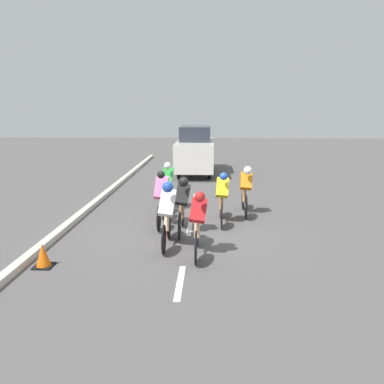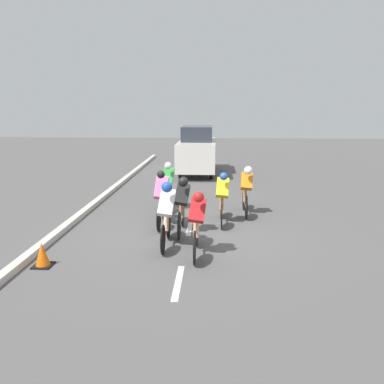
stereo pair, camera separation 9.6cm
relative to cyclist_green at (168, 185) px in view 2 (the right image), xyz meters
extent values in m
plane|color=#565454|center=(-0.78, 2.05, -0.78)|extent=(60.00, 60.00, 0.00)
cube|color=white|center=(-0.78, 4.88, -0.78)|extent=(0.12, 1.40, 0.01)
cube|color=white|center=(-0.78, 1.68, -0.78)|extent=(0.12, 1.40, 0.01)
cube|color=white|center=(-0.78, -1.52, -0.78)|extent=(0.12, 1.40, 0.01)
cube|color=beige|center=(2.42, 1.68, -0.71)|extent=(0.20, 28.49, 0.14)
cylinder|color=black|center=(0.03, -0.55, -0.44)|extent=(0.03, 0.69, 0.69)
cylinder|color=black|center=(0.03, 0.40, -0.44)|extent=(0.03, 0.69, 0.69)
cylinder|color=red|center=(0.03, -0.07, -0.44)|extent=(0.04, 0.95, 0.04)
cylinder|color=red|center=(0.03, -0.24, -0.23)|extent=(0.04, 0.04, 0.42)
cylinder|color=white|center=(0.03, -0.12, -0.34)|extent=(0.07, 0.07, 0.16)
cylinder|color=#9E704C|center=(0.03, -0.14, -0.26)|extent=(0.12, 0.23, 0.36)
cube|color=green|center=(-0.01, 0.03, 0.26)|extent=(0.40, 0.49, 0.61)
sphere|color=white|center=(-0.05, 0.25, 0.63)|extent=(0.21, 0.21, 0.21)
cylinder|color=black|center=(-2.32, -0.19, -0.44)|extent=(0.03, 0.68, 0.68)
cylinder|color=black|center=(-2.32, 0.84, -0.44)|extent=(0.03, 0.68, 0.68)
cylinder|color=#B7B7BC|center=(-2.32, 0.32, -0.44)|extent=(0.04, 1.03, 0.04)
cylinder|color=#B7B7BC|center=(-2.32, 0.14, -0.23)|extent=(0.04, 0.04, 0.42)
cylinder|color=white|center=(-2.32, 0.27, -0.34)|extent=(0.07, 0.07, 0.16)
cylinder|color=#9E704C|center=(-2.32, 0.24, -0.26)|extent=(0.12, 0.23, 0.36)
cube|color=orange|center=(-2.34, 0.42, 0.22)|extent=(0.36, 0.45, 0.54)
sphere|color=white|center=(-2.36, 0.64, 0.58)|extent=(0.24, 0.24, 0.24)
cylinder|color=black|center=(-1.03, 3.02, -0.44)|extent=(0.03, 0.69, 0.69)
cylinder|color=black|center=(-1.03, 4.05, -0.44)|extent=(0.03, 0.69, 0.69)
cylinder|color=navy|center=(-1.03, 3.54, -0.44)|extent=(0.04, 1.03, 0.04)
cylinder|color=navy|center=(-1.03, 3.36, -0.23)|extent=(0.04, 0.04, 0.42)
cylinder|color=white|center=(-1.03, 3.49, -0.34)|extent=(0.07, 0.07, 0.16)
cylinder|color=#DBAD84|center=(-1.03, 3.46, -0.26)|extent=(0.12, 0.23, 0.36)
cube|color=red|center=(-1.07, 3.64, 0.22)|extent=(0.39, 0.44, 0.56)
sphere|color=red|center=(-1.10, 3.86, 0.56)|extent=(0.22, 0.22, 0.22)
cylinder|color=black|center=(-0.02, 1.05, -0.45)|extent=(0.03, 0.67, 0.67)
cylinder|color=black|center=(-0.02, 2.05, -0.45)|extent=(0.03, 0.67, 0.67)
cylinder|color=red|center=(-0.02, 1.55, -0.45)|extent=(0.04, 1.00, 0.04)
cylinder|color=red|center=(-0.02, 1.37, -0.24)|extent=(0.04, 0.04, 0.42)
cylinder|color=green|center=(-0.02, 1.50, -0.35)|extent=(0.07, 0.07, 0.16)
cylinder|color=beige|center=(-0.02, 1.47, -0.27)|extent=(0.12, 0.23, 0.36)
cube|color=pink|center=(-0.04, 1.65, 0.26)|extent=(0.37, 0.50, 0.62)
sphere|color=black|center=(-0.07, 1.87, 0.65)|extent=(0.20, 0.20, 0.20)
cylinder|color=black|center=(-1.61, 0.73, -0.46)|extent=(0.03, 0.65, 0.65)
cylinder|color=black|center=(-1.61, 1.75, -0.46)|extent=(0.03, 0.65, 0.65)
cylinder|color=red|center=(-1.61, 1.24, -0.46)|extent=(0.04, 1.01, 0.04)
cylinder|color=red|center=(-1.61, 1.06, -0.25)|extent=(0.04, 0.04, 0.42)
cylinder|color=white|center=(-1.61, 1.19, -0.36)|extent=(0.07, 0.07, 0.16)
cylinder|color=#9E704C|center=(-1.61, 1.16, -0.28)|extent=(0.12, 0.23, 0.36)
cube|color=yellow|center=(-1.63, 1.34, 0.22)|extent=(0.36, 0.46, 0.56)
sphere|color=blue|center=(-1.65, 1.56, 0.56)|extent=(0.20, 0.20, 0.20)
cylinder|color=black|center=(-0.33, 2.56, -0.46)|extent=(0.03, 0.64, 0.64)
cylinder|color=black|center=(-0.33, 3.56, -0.46)|extent=(0.03, 0.64, 0.64)
cylinder|color=red|center=(-0.33, 3.06, -0.46)|extent=(0.04, 1.00, 0.04)
cylinder|color=red|center=(-0.33, 2.88, -0.25)|extent=(0.04, 0.04, 0.42)
cylinder|color=white|center=(-0.33, 3.01, -0.36)|extent=(0.07, 0.07, 0.16)
cylinder|color=beige|center=(-0.33, 2.98, -0.28)|extent=(0.12, 0.23, 0.36)
cube|color=white|center=(-0.37, 3.16, 0.25)|extent=(0.40, 0.51, 0.64)
sphere|color=blue|center=(-0.41, 3.38, 0.65)|extent=(0.24, 0.24, 0.24)
cylinder|color=black|center=(-0.60, 1.61, -0.44)|extent=(0.03, 0.68, 0.68)
cylinder|color=black|center=(-0.60, 2.64, -0.44)|extent=(0.03, 0.68, 0.68)
cylinder|color=#B7B7BC|center=(-0.60, 2.13, -0.44)|extent=(0.04, 1.03, 0.04)
cylinder|color=#B7B7BC|center=(-0.60, 1.95, -0.23)|extent=(0.04, 0.04, 0.42)
cylinder|color=white|center=(-0.60, 2.08, -0.34)|extent=(0.07, 0.07, 0.16)
cylinder|color=#9E704C|center=(-0.60, 2.05, -0.26)|extent=(0.12, 0.23, 0.36)
cube|color=black|center=(-0.64, 2.23, 0.23)|extent=(0.40, 0.45, 0.57)
sphere|color=black|center=(-0.68, 2.45, 0.58)|extent=(0.24, 0.24, 0.24)
cylinder|color=black|center=(-1.28, -5.20, -0.46)|extent=(0.14, 0.64, 0.64)
cylinder|color=black|center=(0.08, -5.20, -0.46)|extent=(0.14, 0.64, 0.64)
cylinder|color=black|center=(-1.28, -7.92, -0.46)|extent=(0.14, 0.64, 0.64)
cylinder|color=black|center=(0.08, -7.92, -0.46)|extent=(0.14, 0.64, 0.64)
cube|color=silver|center=(-0.60, -6.56, 0.15)|extent=(1.70, 4.39, 1.23)
cube|color=#2D333D|center=(-0.60, -6.78, 1.11)|extent=(1.39, 2.41, 0.68)
cube|color=black|center=(1.97, 4.33, -0.77)|extent=(0.36, 0.36, 0.03)
cone|color=orange|center=(1.97, 4.33, -0.52)|extent=(0.28, 0.28, 0.46)
camera|label=1|loc=(-1.30, 11.08, 2.29)|focal=35.00mm
camera|label=2|loc=(-1.40, 11.07, 2.29)|focal=35.00mm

